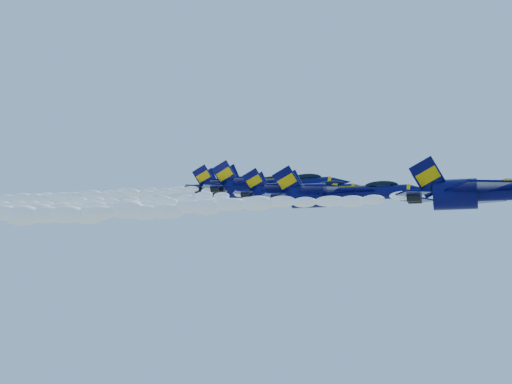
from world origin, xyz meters
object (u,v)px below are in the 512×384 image
(jet_lead, at_px, (497,191))
(jet_second, at_px, (340,193))
(jet_fifth, at_px, (243,186))
(jet_third, at_px, (298,191))
(jet_fourth, at_px, (271,185))

(jet_lead, xyz_separation_m, jet_second, (-16.06, 7.52, 1.54))
(jet_second, bearing_deg, jet_fifth, 126.00)
(jet_second, bearing_deg, jet_third, 137.08)
(jet_lead, relative_size, jet_fifth, 1.00)
(jet_second, xyz_separation_m, jet_fifth, (-20.34, 27.99, 5.97))
(jet_lead, relative_size, jet_second, 1.07)
(jet_lead, distance_m, jet_fourth, 39.88)
(jet_fifth, bearing_deg, jet_lead, -44.29)
(jet_second, distance_m, jet_fifth, 35.11)
(jet_third, bearing_deg, jet_fifth, 122.51)
(jet_lead, relative_size, jet_fourth, 0.94)
(jet_lead, distance_m, jet_second, 17.80)
(jet_second, distance_m, jet_third, 8.47)
(jet_fourth, bearing_deg, jet_third, -61.93)
(jet_fourth, xyz_separation_m, jet_fifth, (-7.15, 9.06, 1.57))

